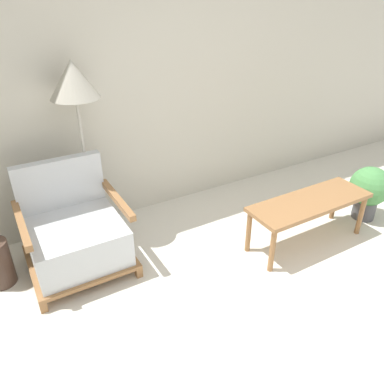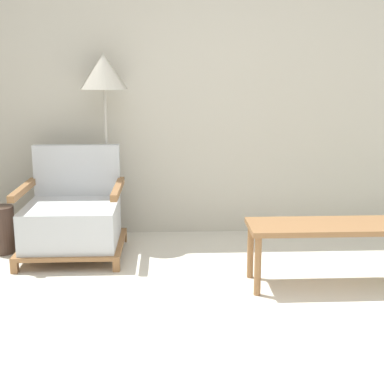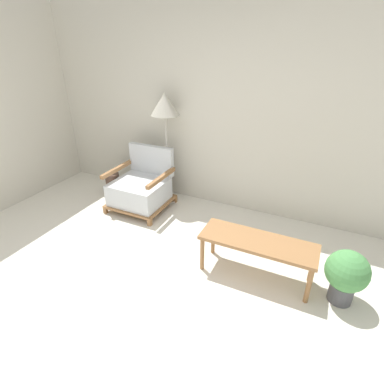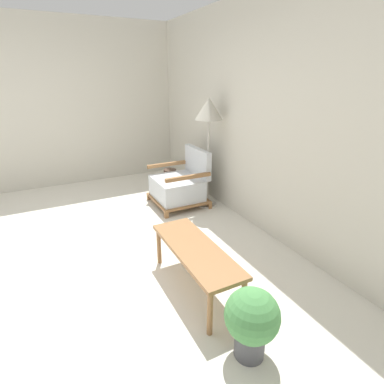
{
  "view_description": "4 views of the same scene",
  "coord_description": "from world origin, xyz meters",
  "views": [
    {
      "loc": [
        -1.3,
        -0.73,
        2.0
      ],
      "look_at": [
        0.02,
        1.55,
        0.55
      ],
      "focal_mm": 35.0,
      "sensor_mm": 36.0,
      "label": 1
    },
    {
      "loc": [
        -0.16,
        -2.2,
        1.4
      ],
      "look_at": [
        0.02,
        1.55,
        0.55
      ],
      "focal_mm": 50.0,
      "sensor_mm": 36.0,
      "label": 2
    },
    {
      "loc": [
        1.36,
        -1.27,
        2.15
      ],
      "look_at": [
        0.02,
        1.55,
        0.55
      ],
      "focal_mm": 28.0,
      "sensor_mm": 36.0,
      "label": 3
    },
    {
      "loc": [
        2.91,
        0.08,
        1.82
      ],
      "look_at": [
        0.02,
        1.55,
        0.55
      ],
      "focal_mm": 28.0,
      "sensor_mm": 36.0,
      "label": 4
    }
  ],
  "objects": [
    {
      "name": "wall_back",
      "position": [
        0.0,
        2.41,
        1.35
      ],
      "size": [
        8.0,
        0.06,
        2.7
      ],
      "color": "beige",
      "rests_on": "ground_plane"
    },
    {
      "name": "potted_plant",
      "position": [
        1.72,
        1.13,
        0.31
      ],
      "size": [
        0.37,
        0.37,
        0.53
      ],
      "color": "#4C4C51",
      "rests_on": "ground_plane"
    },
    {
      "name": "coffee_table",
      "position": [
        0.93,
        1.12,
        0.37
      ],
      "size": [
        1.12,
        0.38,
        0.42
      ],
      "color": "olive",
      "rests_on": "ground_plane"
    },
    {
      "name": "floor_lamp",
      "position": [
        -0.65,
        2.14,
        1.33
      ],
      "size": [
        0.38,
        0.38,
        1.55
      ],
      "color": "#B7B2A8",
      "rests_on": "ground_plane"
    },
    {
      "name": "armchair",
      "position": [
        -0.89,
        1.8,
        0.3
      ],
      "size": [
        0.77,
        0.73,
        0.82
      ],
      "color": "olive",
      "rests_on": "ground_plane"
    }
  ]
}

